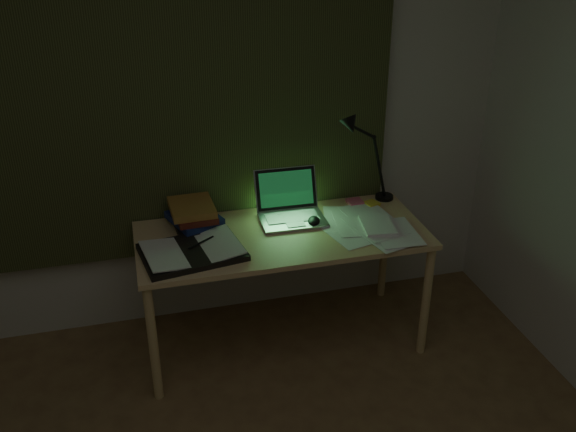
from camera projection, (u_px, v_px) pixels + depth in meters
name	position (u px, v px, depth m)	size (l,w,h in m)	color
wall_back	(177.00, 105.00, 3.22)	(3.50, 0.00, 2.50)	beige
curtain	(175.00, 67.00, 3.09)	(2.20, 0.06, 2.00)	#2D3118
desk	(282.00, 289.00, 3.38)	(1.46, 0.64, 0.66)	tan
laptop	(293.00, 201.00, 3.29)	(0.34, 0.38, 0.24)	#B0B0B5
open_textbook	(192.00, 251.00, 3.03)	(0.47, 0.33, 0.04)	silver
book_stack	(193.00, 216.00, 3.25)	(0.22, 0.26, 0.14)	silver
loose_papers	(367.00, 226.00, 3.28)	(0.35, 0.37, 0.02)	silver
mouse	(314.00, 221.00, 3.31)	(0.06, 0.10, 0.04)	black
sticky_yellow	(372.00, 204.00, 3.52)	(0.07, 0.07, 0.02)	yellow
sticky_pink	(355.00, 202.00, 3.54)	(0.08, 0.08, 0.02)	#EB5B7D
desk_lamp	(387.00, 153.00, 3.48)	(0.36, 0.28, 0.54)	black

